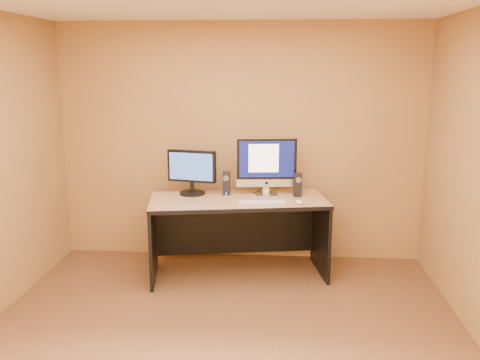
% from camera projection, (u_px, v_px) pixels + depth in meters
% --- Properties ---
extents(floor, '(4.00, 4.00, 0.00)m').
position_uv_depth(floor, '(222.00, 348.00, 3.93)').
color(floor, brown).
rests_on(floor, ground).
extents(walls, '(4.00, 4.00, 2.60)m').
position_uv_depth(walls, '(220.00, 185.00, 3.64)').
color(walls, '#A17941').
rests_on(walls, ground).
extents(desk, '(1.87, 1.06, 0.82)m').
position_uv_depth(desk, '(238.00, 237.00, 5.22)').
color(desk, tan).
rests_on(desk, ground).
extents(imac, '(0.65, 0.29, 0.61)m').
position_uv_depth(imac, '(267.00, 166.00, 5.22)').
color(imac, '#B7B6BB').
rests_on(imac, desk).
extents(second_monitor, '(0.57, 0.36, 0.46)m').
position_uv_depth(second_monitor, '(192.00, 172.00, 5.27)').
color(second_monitor, black).
rests_on(second_monitor, desk).
extents(speaker_left, '(0.08, 0.08, 0.24)m').
position_uv_depth(speaker_left, '(226.00, 183.00, 5.28)').
color(speaker_left, black).
rests_on(speaker_left, desk).
extents(speaker_right, '(0.09, 0.09, 0.24)m').
position_uv_depth(speaker_right, '(298.00, 185.00, 5.20)').
color(speaker_right, black).
rests_on(speaker_right, desk).
extents(keyboard, '(0.49, 0.17, 0.02)m').
position_uv_depth(keyboard, '(262.00, 202.00, 4.96)').
color(keyboard, silver).
rests_on(keyboard, desk).
extents(mouse, '(0.09, 0.13, 0.04)m').
position_uv_depth(mouse, '(299.00, 202.00, 4.94)').
color(mouse, silver).
rests_on(mouse, desk).
extents(cable_a, '(0.10, 0.23, 0.01)m').
position_uv_depth(cable_a, '(270.00, 192.00, 5.41)').
color(cable_a, black).
rests_on(cable_a, desk).
extents(cable_b, '(0.09, 0.18, 0.01)m').
position_uv_depth(cable_b, '(258.00, 191.00, 5.43)').
color(cable_b, black).
rests_on(cable_b, desk).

